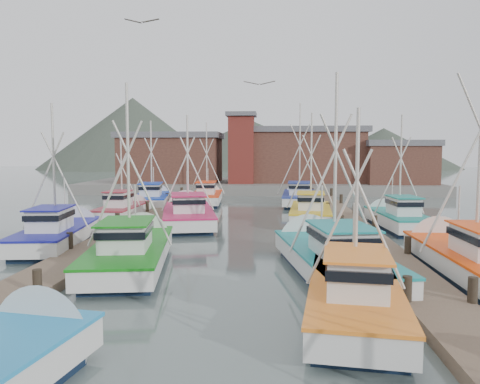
# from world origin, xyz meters

# --- Properties ---
(ground) EXTENTS (260.00, 260.00, 0.00)m
(ground) POSITION_xyz_m (0.00, 0.00, 0.00)
(ground) COLOR #4D5D59
(ground) RESTS_ON ground
(dock_left) EXTENTS (2.30, 46.00, 1.50)m
(dock_left) POSITION_xyz_m (-7.00, 4.04, 0.21)
(dock_left) COLOR brown
(dock_left) RESTS_ON ground
(dock_right) EXTENTS (2.30, 46.00, 1.50)m
(dock_right) POSITION_xyz_m (7.00, 4.04, 0.21)
(dock_right) COLOR brown
(dock_right) RESTS_ON ground
(quay) EXTENTS (44.00, 16.00, 1.20)m
(quay) POSITION_xyz_m (0.00, 37.00, 0.60)
(quay) COLOR slate
(quay) RESTS_ON ground
(shed_left) EXTENTS (12.72, 8.48, 6.20)m
(shed_left) POSITION_xyz_m (-11.00, 35.00, 4.34)
(shed_left) COLOR brown
(shed_left) RESTS_ON quay
(shed_center) EXTENTS (14.84, 9.54, 6.90)m
(shed_center) POSITION_xyz_m (6.00, 37.00, 4.69)
(shed_center) COLOR brown
(shed_center) RESTS_ON quay
(shed_right) EXTENTS (8.48, 6.36, 5.20)m
(shed_right) POSITION_xyz_m (17.00, 34.00, 3.84)
(shed_right) COLOR brown
(shed_right) RESTS_ON quay
(lookout_tower) EXTENTS (3.60, 3.60, 8.50)m
(lookout_tower) POSITION_xyz_m (-2.00, 33.00, 5.55)
(lookout_tower) COLOR maroon
(lookout_tower) RESTS_ON quay
(distant_hills) EXTENTS (175.00, 140.00, 42.00)m
(distant_hills) POSITION_xyz_m (-12.76, 122.59, 0.00)
(distant_hills) COLOR #3C473B
(distant_hills) RESTS_ON ground
(boat_1) EXTENTS (3.67, 8.77, 7.05)m
(boat_1) POSITION_xyz_m (4.33, -9.09, 0.67)
(boat_1) COLOR #0F1C33
(boat_1) RESTS_ON ground
(boat_4) EXTENTS (4.30, 9.92, 8.81)m
(boat_4) POSITION_xyz_m (-4.46, -3.48, 0.68)
(boat_4) COLOR #0F1C33
(boat_4) RESTS_ON ground
(boat_5) EXTENTS (4.69, 10.26, 9.09)m
(boat_5) POSITION_xyz_m (4.13, -4.04, 0.68)
(boat_5) COLOR #0F1C33
(boat_5) RESTS_ON ground
(boat_6) EXTENTS (3.69, 8.91, 8.27)m
(boat_6) POSITION_xyz_m (-9.65, 0.52, 0.68)
(boat_6) COLOR #0F1C33
(boat_6) RESTS_ON ground
(boat_7) EXTENTS (4.45, 9.58, 11.10)m
(boat_7) POSITION_xyz_m (9.91, -3.86, 0.69)
(boat_7) COLOR #0F1C33
(boat_7) RESTS_ON ground
(boat_8) EXTENTS (5.25, 10.82, 8.51)m
(boat_8) POSITION_xyz_m (-4.17, 8.64, 0.68)
(boat_8) COLOR #0F1C33
(boat_8) RESTS_ON ground
(boat_9) EXTENTS (3.44, 8.97, 8.49)m
(boat_9) POSITION_xyz_m (4.54, 10.21, 0.68)
(boat_9) COLOR #0F1C33
(boat_9) RESTS_ON ground
(boat_10) EXTENTS (2.78, 7.75, 6.64)m
(boat_10) POSITION_xyz_m (-9.26, 10.39, 0.68)
(boat_10) COLOR #0F1C33
(boat_10) RESTS_ON ground
(boat_11) EXTENTS (3.26, 8.19, 8.06)m
(boat_11) POSITION_xyz_m (9.92, 7.57, 0.68)
(boat_11) COLOR #0F1C33
(boat_11) RESTS_ON ground
(boat_12) EXTENTS (3.41, 8.69, 8.49)m
(boat_12) POSITION_xyz_m (-4.53, 21.16, 0.68)
(boat_12) COLOR #0F1C33
(boat_12) RESTS_ON ground
(boat_13) EXTENTS (4.16, 9.79, 10.42)m
(boat_13) POSITION_xyz_m (4.36, 21.42, 0.69)
(boat_13) COLOR #0F1C33
(boat_13) RESTS_ON ground
(boat_14) EXTENTS (4.17, 9.55, 8.63)m
(boat_14) POSITION_xyz_m (-9.37, 19.02, 0.68)
(boat_14) COLOR #0F1C33
(boat_14) RESTS_ON ground
(gull_near) EXTENTS (1.55, 0.63, 0.24)m
(gull_near) POSITION_xyz_m (-4.01, -2.89, 10.79)
(gull_near) COLOR slate
(gull_near) RESTS_ON ground
(gull_far) EXTENTS (1.54, 0.61, 0.24)m
(gull_far) POSITION_xyz_m (1.10, -0.46, 8.40)
(gull_far) COLOR slate
(gull_far) RESTS_ON ground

